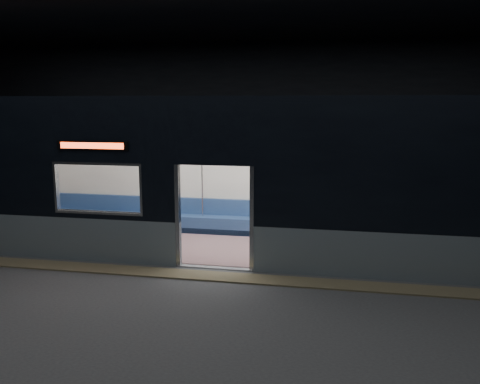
% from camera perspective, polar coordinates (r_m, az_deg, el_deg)
% --- Properties ---
extents(station_floor, '(24.00, 14.00, 0.01)m').
position_cam_1_polar(station_floor, '(9.18, -4.44, -10.63)').
color(station_floor, '#47494C').
rests_on(station_floor, ground).
extents(station_envelope, '(24.00, 14.00, 5.00)m').
position_cam_1_polar(station_envelope, '(8.60, -4.78, 12.89)').
color(station_envelope, black).
rests_on(station_envelope, station_floor).
extents(tactile_strip, '(22.80, 0.50, 0.03)m').
position_cam_1_polar(tactile_strip, '(9.67, -3.56, -9.40)').
color(tactile_strip, '#8C7F59').
rests_on(tactile_strip, station_floor).
extents(metro_car, '(18.00, 3.04, 3.35)m').
position_cam_1_polar(metro_car, '(11.14, -1.07, 2.91)').
color(metro_car, gray).
rests_on(metro_car, station_floor).
extents(passenger, '(0.47, 0.76, 1.44)m').
position_cam_1_polar(passenger, '(12.30, 22.46, -1.99)').
color(passenger, black).
rests_on(passenger, metro_car).
extents(handbag, '(0.37, 0.35, 0.15)m').
position_cam_1_polar(handbag, '(12.09, 22.44, -2.84)').
color(handbag, black).
rests_on(handbag, passenger).
extents(transit_map, '(1.05, 0.03, 0.68)m').
position_cam_1_polar(transit_map, '(12.24, 11.54, 1.69)').
color(transit_map, white).
rests_on(transit_map, metro_car).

